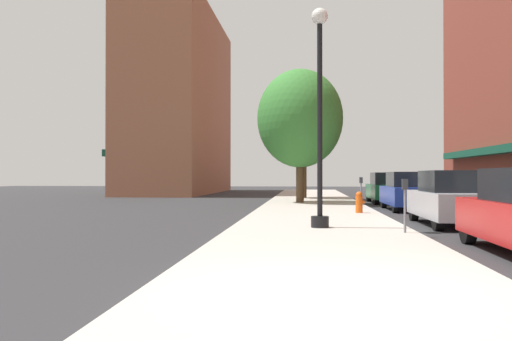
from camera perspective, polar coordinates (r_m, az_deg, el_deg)
name	(u,v)px	position (r m, az deg, el deg)	size (l,w,h in m)	color
ground_plane	(402,208)	(24.77, 15.66, -4.01)	(90.00, 90.00, 0.00)	#2D2D30
sidewalk_slab	(314,205)	(25.39, 6.31, -3.80)	(4.80, 50.00, 0.12)	#B7B2A8
building_far_background	(180,105)	(45.03, -8.29, 7.16)	(6.80, 18.00, 15.07)	#9E6047
lamppost	(320,113)	(14.18, 6.99, 6.30)	(0.48, 0.48, 5.90)	black
fire_hydrant	(359,202)	(19.76, 11.22, -3.41)	(0.33, 0.26, 0.79)	#E05614
parking_meter_near	(405,199)	(13.22, 15.98, -2.98)	(0.14, 0.09, 1.31)	slate
parking_meter_far	(361,188)	(23.35, 11.42, -1.90)	(0.14, 0.09, 1.31)	slate
tree_near	(303,122)	(32.23, 5.19, 5.34)	(3.85, 3.85, 6.92)	#4C3823
tree_mid	(300,119)	(26.96, 4.83, 5.68)	(4.39, 4.39, 6.84)	#4C3823
car_silver	(451,199)	(16.74, 20.59, -2.92)	(1.80, 4.30, 1.66)	black
car_blue	(408,192)	(23.33, 16.27, -2.24)	(1.80, 4.30, 1.66)	black
car_green	(387,188)	(29.06, 14.13, -1.89)	(1.80, 4.30, 1.66)	black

